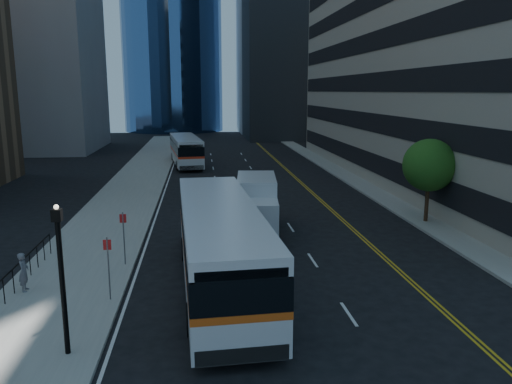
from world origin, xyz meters
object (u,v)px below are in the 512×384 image
at_px(bus_front, 220,243).
at_px(pedestrian, 24,272).
at_px(lamp_post, 62,274).
at_px(box_truck, 257,204).
at_px(bus_rear, 186,150).
at_px(street_tree, 429,165).

height_order(bus_front, pedestrian, bus_front).
height_order(lamp_post, box_truck, lamp_post).
xyz_separation_m(bus_front, bus_rear, (-2.33, 35.69, -0.21)).
height_order(street_tree, bus_front, street_tree).
relative_size(street_tree, bus_rear, 0.41).
bearing_deg(lamp_post, bus_front, 46.48).
xyz_separation_m(lamp_post, bus_front, (4.90, 5.16, -0.81)).
height_order(bus_rear, pedestrian, bus_rear).
height_order(bus_front, box_truck, bus_front).
distance_m(bus_front, pedestrian, 7.92).
distance_m(lamp_post, bus_front, 7.16).
distance_m(street_tree, pedestrian, 22.87).
bearing_deg(pedestrian, street_tree, -73.15).
xyz_separation_m(street_tree, bus_rear, (-15.43, 26.85, -1.94)).
relative_size(bus_front, box_truck, 2.05).
bearing_deg(bus_rear, bus_front, -93.21).
bearing_deg(street_tree, lamp_post, -142.13).
relative_size(bus_rear, box_truck, 1.83).
height_order(lamp_post, pedestrian, lamp_post).
xyz_separation_m(bus_front, box_truck, (2.46, 8.13, -0.27)).
bearing_deg(street_tree, bus_front, -145.99).
bearing_deg(bus_front, bus_rear, 90.62).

